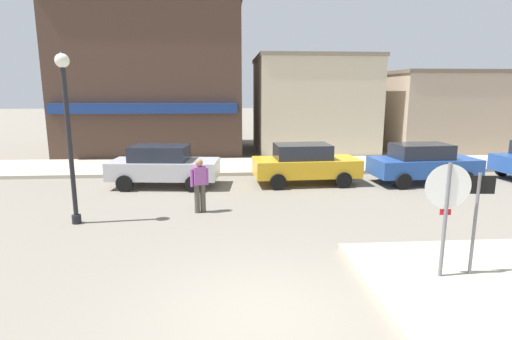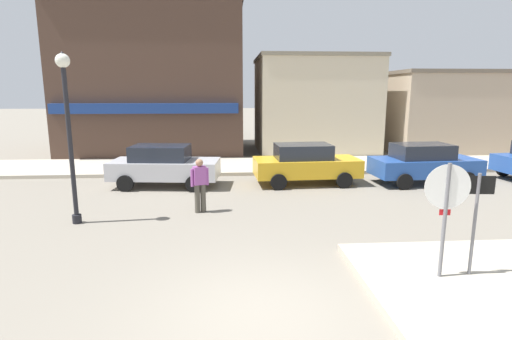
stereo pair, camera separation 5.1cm
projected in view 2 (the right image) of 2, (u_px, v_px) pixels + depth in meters
ground_plane at (264, 315)px, 6.42m from camera, size 160.00×160.00×0.00m
kerb_far at (240, 166)px, 18.93m from camera, size 80.00×4.00×0.15m
stop_sign at (446, 206)px, 7.20m from camera, size 0.82×0.11×2.30m
one_way_sign at (475, 214)px, 7.32m from camera, size 0.60×0.08×2.10m
lamp_post at (67, 114)px, 10.35m from camera, size 0.36×0.36×4.54m
parked_car_nearest at (164, 165)px, 15.01m from camera, size 4.15×2.18×1.56m
parked_car_second at (306, 163)px, 15.39m from camera, size 4.08×2.03×1.56m
parked_car_third at (424, 163)px, 15.45m from camera, size 4.09×2.06×1.56m
pedestrian_crossing_near at (200, 184)px, 11.74m from camera, size 0.55×0.33×1.61m
building_corner_shop at (159, 79)px, 23.81m from camera, size 10.07×8.79×8.57m
building_storefront_left_near at (313, 105)px, 23.78m from camera, size 6.66×6.40×5.52m
building_storefront_left_mid at (444, 111)px, 24.17m from camera, size 7.49×6.59×4.68m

